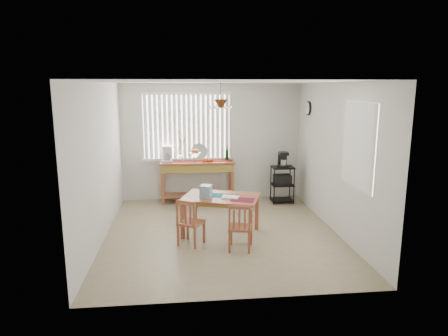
{
  "coord_description": "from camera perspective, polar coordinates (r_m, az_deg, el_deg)",
  "views": [
    {
      "loc": [
        -0.66,
        -6.62,
        2.53
      ],
      "look_at": [
        0.1,
        0.55,
        1.05
      ],
      "focal_mm": 32.0,
      "sensor_mm": 36.0,
      "label": 1
    }
  ],
  "objects": [
    {
      "name": "sideboard",
      "position": [
        8.82,
        -3.74,
        -0.49
      ],
      "size": [
        1.62,
        0.46,
        0.91
      ],
      "color": "#9E5235",
      "rests_on": "ground"
    },
    {
      "name": "table_items",
      "position": [
        6.76,
        -1.69,
        -3.59
      ],
      "size": [
        0.94,
        0.74,
        0.22
      ],
      "color": "#146B70",
      "rests_on": "dining_table"
    },
    {
      "name": "room_shell",
      "position": [
        6.72,
        -0.35,
        4.44
      ],
      "size": [
        4.2,
        4.7,
        2.7
      ],
      "color": "silver",
      "rests_on": "ground"
    },
    {
      "name": "ground",
      "position": [
        7.11,
        -0.34,
        -9.26
      ],
      "size": [
        4.0,
        4.5,
        0.01
      ],
      "primitive_type": "cube",
      "color": "gray"
    },
    {
      "name": "dining_table",
      "position": [
        6.88,
        -0.46,
        -4.69
      ],
      "size": [
        1.46,
        1.18,
        0.68
      ],
      "color": "#9E5235",
      "rests_on": "ground"
    },
    {
      "name": "wire_cart",
      "position": [
        8.88,
        8.33,
        -1.84
      ],
      "size": [
        0.47,
        0.38,
        0.81
      ],
      "color": "black",
      "rests_on": "ground"
    },
    {
      "name": "sideboard_items",
      "position": [
        8.76,
        -5.53,
        1.87
      ],
      "size": [
        1.54,
        0.39,
        0.7
      ],
      "color": "maroon",
      "rests_on": "sideboard"
    },
    {
      "name": "chair_left",
      "position": [
        6.49,
        -4.89,
        -7.76
      ],
      "size": [
        0.49,
        0.49,
        0.78
      ],
      "color": "#9E5235",
      "rests_on": "ground"
    },
    {
      "name": "chair_right",
      "position": [
        6.28,
        2.28,
        -8.5
      ],
      "size": [
        0.42,
        0.42,
        0.76
      ],
      "color": "#9E5235",
      "rests_on": "ground"
    },
    {
      "name": "cart_items",
      "position": [
        8.79,
        8.4,
        1.18
      ],
      "size": [
        0.19,
        0.23,
        0.33
      ],
      "color": "black",
      "rests_on": "wire_cart"
    }
  ]
}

